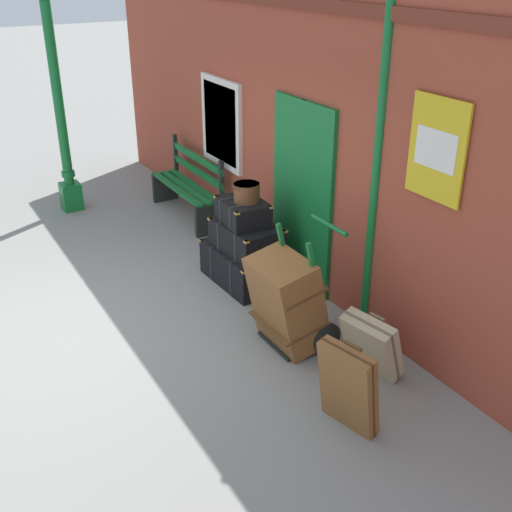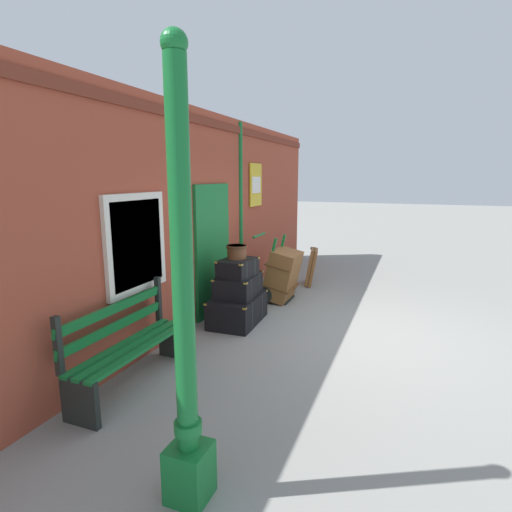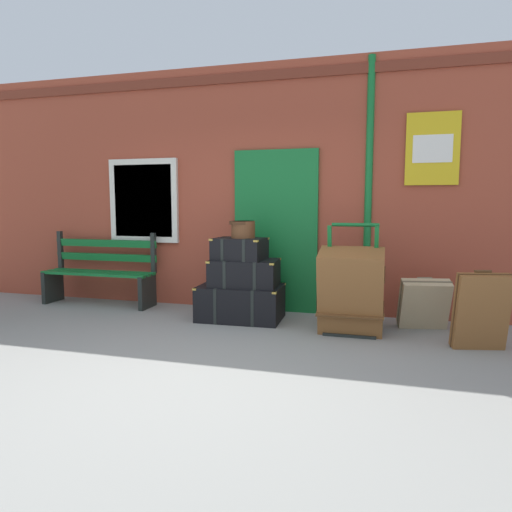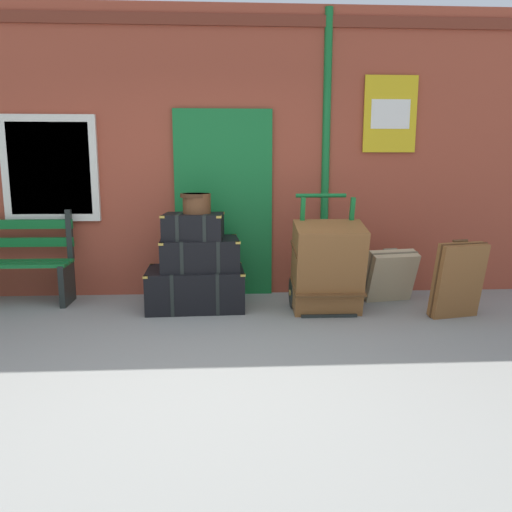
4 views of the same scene
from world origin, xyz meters
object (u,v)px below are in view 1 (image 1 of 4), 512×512
at_px(steamer_trunk_top, 243,212).
at_px(suitcase_brown, 372,345).
at_px(platform_bench, 189,187).
at_px(steamer_trunk_middle, 247,237).
at_px(lamp_post, 63,133).
at_px(large_brown_trunk, 287,301).
at_px(steamer_trunk_base, 245,265).
at_px(porters_trolley, 302,315).
at_px(suitcase_slate, 348,388).
at_px(round_hatbox, 247,191).

height_order(steamer_trunk_top, suitcase_brown, steamer_trunk_top).
bearing_deg(platform_bench, steamer_trunk_middle, -7.55).
distance_m(lamp_post, large_brown_trunk, 4.76).
height_order(lamp_post, steamer_trunk_top, lamp_post).
height_order(lamp_post, steamer_trunk_base, lamp_post).
bearing_deg(porters_trolley, suitcase_slate, -17.82).
bearing_deg(suitcase_brown, round_hatbox, -177.11).
bearing_deg(large_brown_trunk, lamp_post, -169.91).
height_order(platform_bench, suitcase_slate, platform_bench).
xyz_separation_m(platform_bench, suitcase_slate, (4.76, -0.81, -0.06)).
height_order(steamer_trunk_base, steamer_trunk_middle, steamer_trunk_middle).
relative_size(steamer_trunk_base, round_hatbox, 3.32).
bearing_deg(suitcase_brown, lamp_post, -167.16).
distance_m(platform_bench, round_hatbox, 2.31).
height_order(porters_trolley, suitcase_brown, porters_trolley).
height_order(large_brown_trunk, suitcase_brown, large_brown_trunk).
xyz_separation_m(platform_bench, round_hatbox, (2.19, -0.28, 0.67)).
relative_size(steamer_trunk_base, suitcase_brown, 1.75).
relative_size(platform_bench, round_hatbox, 5.14).
bearing_deg(suitcase_slate, lamp_post, -174.18).
xyz_separation_m(steamer_trunk_base, steamer_trunk_middle, (0.05, 0.00, 0.37)).
bearing_deg(platform_bench, lamp_post, -128.73).
xyz_separation_m(steamer_trunk_middle, suitcase_slate, (2.54, -0.51, -0.20)).
bearing_deg(steamer_trunk_top, suitcase_slate, -10.89).
xyz_separation_m(porters_trolley, suitcase_slate, (1.25, -0.40, 0.11)).
relative_size(steamer_trunk_base, large_brown_trunk, 1.09).
relative_size(lamp_post, steamer_trunk_middle, 3.60).
xyz_separation_m(steamer_trunk_top, round_hatbox, (0.03, 0.03, 0.25)).
relative_size(platform_bench, large_brown_trunk, 1.68).
height_order(round_hatbox, suitcase_brown, round_hatbox).
relative_size(steamer_trunk_middle, steamer_trunk_top, 1.32).
relative_size(platform_bench, steamer_trunk_base, 1.55).
xyz_separation_m(platform_bench, large_brown_trunk, (3.51, -0.58, 0.03)).
relative_size(steamer_trunk_middle, round_hatbox, 2.71).
xyz_separation_m(round_hatbox, suitcase_brown, (2.10, 0.11, -0.82)).
distance_m(lamp_post, steamer_trunk_middle, 3.57).
bearing_deg(round_hatbox, suitcase_brown, 2.89).
xyz_separation_m(platform_bench, suitcase_brown, (4.29, -0.17, -0.15)).
distance_m(platform_bench, steamer_trunk_top, 2.22).
xyz_separation_m(lamp_post, platform_bench, (1.13, 1.41, -0.71)).
xyz_separation_m(steamer_trunk_top, large_brown_trunk, (1.35, -0.27, -0.39)).
height_order(steamer_trunk_top, large_brown_trunk, steamer_trunk_top).
xyz_separation_m(lamp_post, round_hatbox, (3.32, 1.13, -0.04)).
bearing_deg(suitcase_slate, steamer_trunk_base, 168.87).
bearing_deg(steamer_trunk_base, suitcase_slate, -11.13).
height_order(platform_bench, suitcase_brown, platform_bench).
bearing_deg(platform_bench, suitcase_brown, -2.32).
relative_size(lamp_post, porters_trolley, 2.55).
bearing_deg(steamer_trunk_top, steamer_trunk_middle, 14.62).
xyz_separation_m(porters_trolley, suitcase_brown, (0.78, 0.23, 0.02)).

